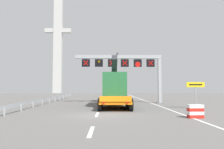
{
  "coord_description": "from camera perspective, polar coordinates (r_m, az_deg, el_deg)",
  "views": [
    {
      "loc": [
        0.45,
        -16.32,
        2.09
      ],
      "look_at": [
        1.06,
        9.6,
        3.58
      ],
      "focal_mm": 34.87,
      "sensor_mm": 36.0,
      "label": 1
    }
  ],
  "objects": [
    {
      "name": "ground",
      "position": [
        16.46,
        -2.96,
        -10.58
      ],
      "size": [
        112.0,
        112.0,
        0.0
      ],
      "primitive_type": "plane",
      "color": "slate"
    },
    {
      "name": "lane_markings",
      "position": [
        44.72,
        -2.3,
        -5.95
      ],
      "size": [
        0.2,
        71.29,
        0.01
      ],
      "color": "silver",
      "rests_on": "ground"
    },
    {
      "name": "edge_line_right",
      "position": [
        28.97,
        10.19,
        -7.36
      ],
      "size": [
        0.2,
        63.0,
        0.01
      ],
      "primitive_type": "cube",
      "color": "silver",
      "rests_on": "ground"
    },
    {
      "name": "overhead_lane_gantry",
      "position": [
        28.26,
        4.06,
        2.75
      ],
      "size": [
        11.37,
        0.9,
        6.53
      ],
      "color": "#9EA0A5",
      "rests_on": "ground"
    },
    {
      "name": "heavy_haul_truck_orange",
      "position": [
        26.2,
        0.45,
        -3.5
      ],
      "size": [
        3.14,
        14.09,
        5.3
      ],
      "color": "orange",
      "rests_on": "ground"
    },
    {
      "name": "exit_sign_yellow",
      "position": [
        22.39,
        21.04,
        -3.36
      ],
      "size": [
        1.75,
        0.15,
        2.55
      ],
      "color": "#9EA0A5",
      "rests_on": "ground"
    },
    {
      "name": "crash_barrier_striped",
      "position": [
        15.87,
        21.01,
        -9.0
      ],
      "size": [
        1.02,
        0.54,
        0.9
      ],
      "color": "red",
      "rests_on": "ground"
    },
    {
      "name": "guardrail_left",
      "position": [
        30.44,
        -15.45,
        -6.04
      ],
      "size": [
        0.13,
        30.35,
        0.76
      ],
      "color": "#999EA3",
      "rests_on": "ground"
    },
    {
      "name": "bridge_pylon_distant",
      "position": [
        78.83,
        -13.99,
        8.4
      ],
      "size": [
        9.0,
        2.0,
        35.03
      ],
      "color": "#B7B7B2",
      "rests_on": "ground"
    }
  ]
}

